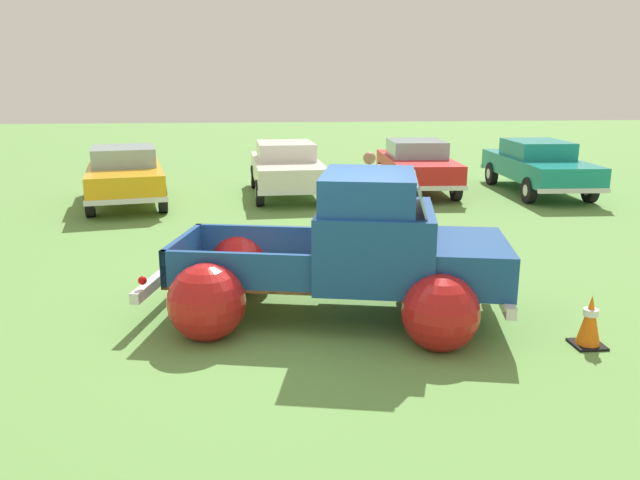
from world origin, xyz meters
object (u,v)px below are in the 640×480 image
at_px(show_car_2, 417,164).
at_px(show_car_3, 538,165).
at_px(show_car_0, 125,173).
at_px(lane_cone_0, 590,321).
at_px(show_car_1, 286,167).
at_px(spectator_0, 369,193).
at_px(vintage_pickup_truck, 355,261).

xyz_separation_m(show_car_2, show_car_3, (3.32, -0.46, 0.00)).
height_order(show_car_0, lane_cone_0, show_car_0).
distance_m(show_car_1, show_car_2, 3.67).
distance_m(show_car_1, spectator_0, 5.72).
bearing_deg(lane_cone_0, vintage_pickup_truck, 154.06).
bearing_deg(lane_cone_0, show_car_0, 126.94).
height_order(show_car_2, lane_cone_0, show_car_2).
relative_size(show_car_2, show_car_3, 0.90).
bearing_deg(show_car_3, vintage_pickup_truck, -33.73).
relative_size(show_car_2, spectator_0, 2.40).
xyz_separation_m(show_car_3, spectator_0, (-5.69, -5.32, 0.24)).
bearing_deg(show_car_2, show_car_0, -79.30).
height_order(show_car_1, spectator_0, spectator_0).
bearing_deg(show_car_2, show_car_3, 85.18).
height_order(show_car_1, show_car_2, same).
bearing_deg(show_car_0, show_car_1, 89.94).
xyz_separation_m(show_car_2, spectator_0, (-2.37, -5.78, 0.25)).
distance_m(show_car_0, show_car_2, 7.83).
distance_m(show_car_0, show_car_1, 4.18).
relative_size(show_car_2, lane_cone_0, 6.80).
relative_size(vintage_pickup_truck, lane_cone_0, 7.80).
bearing_deg(show_car_3, lane_cone_0, -18.56).
bearing_deg(spectator_0, lane_cone_0, -3.67).
bearing_deg(show_car_1, vintage_pickup_truck, 0.23).
height_order(spectator_0, lane_cone_0, spectator_0).
height_order(show_car_0, spectator_0, spectator_0).
relative_size(spectator_0, lane_cone_0, 2.83).
bearing_deg(show_car_2, spectator_0, -19.28).
xyz_separation_m(show_car_3, lane_cone_0, (-3.89, -10.15, -0.47)).
relative_size(show_car_0, lane_cone_0, 7.21).
relative_size(show_car_1, show_car_2, 1.02).
relative_size(show_car_1, show_car_3, 0.92).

